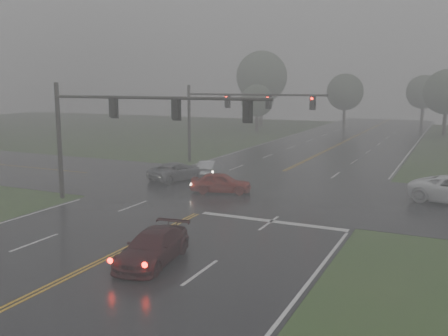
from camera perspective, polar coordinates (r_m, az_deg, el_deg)
The scene contains 14 objects.
main_road at distance 34.57m, azimuth 1.59°, elevation -3.00°, with size 18.00×160.00×0.02m, color black.
cross_street at distance 36.37m, azimuth 2.86°, elevation -2.37°, with size 120.00×14.00×0.02m, color black.
stop_bar at distance 27.91m, azimuth 5.44°, elevation -6.12°, with size 8.50×0.50×0.01m, color silver.
sedan_maroon at distance 21.87m, azimuth -8.09°, elevation -10.69°, with size 1.91×4.70×1.36m, color black.
sedan_red at distance 34.93m, azimuth -0.33°, elevation -2.86°, with size 1.69×4.21×1.43m, color #9B160E.
sedan_silver at distance 41.49m, azimuth -1.73°, elevation -0.87°, with size 1.35×3.88×1.28m, color #B6BABF.
car_grey at distance 39.77m, azimuth -5.23°, elevation -1.36°, with size 2.33×5.05×1.40m, color #585A5F.
signal_gantry_near at distance 31.41m, azimuth -12.22°, elevation 5.48°, with size 14.98×0.33×7.64m.
signal_gantry_far at distance 46.66m, azimuth 0.55°, elevation 6.78°, with size 13.64×0.38×7.44m.
tree_nw_a at distance 79.14m, azimuth 3.79°, elevation 7.68°, with size 5.08×5.08×7.45m.
tree_ne_a at distance 80.18m, azimuth 24.10°, elevation 7.94°, with size 6.57×6.57×9.65m.
tree_n_mid at distance 89.69m, azimuth 13.67°, elevation 8.44°, with size 6.32×6.32×9.28m.
tree_nw_b at distance 89.83m, azimuth 4.33°, elevation 10.37°, with size 9.05×9.05×13.29m.
tree_n_far at distance 99.72m, azimuth 21.84°, elevation 8.07°, with size 6.23×6.23×9.16m.
Camera 1 is at (13.56, -10.90, 7.56)m, focal length 40.00 mm.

